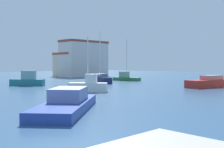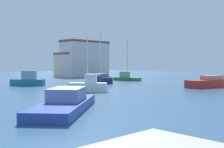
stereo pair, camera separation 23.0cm
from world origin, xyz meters
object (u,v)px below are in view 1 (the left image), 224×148
motorboat_red_inner_mooring (211,83)px  motorboat_blue_outer_mooring (67,103)px  sailboat_green_behind_lamppost (126,77)px  sailboat_white_mid_harbor (88,86)px  sailboat_navy_center_channel (100,79)px  motorboat_teal_distant_north (28,80)px

motorboat_red_inner_mooring → motorboat_blue_outer_mooring: motorboat_red_inner_mooring is taller
sailboat_green_behind_lamppost → sailboat_white_mid_harbor: 21.16m
sailboat_white_mid_harbor → motorboat_blue_outer_mooring: (-8.64, -8.43, -0.16)m
motorboat_blue_outer_mooring → sailboat_navy_center_channel: bearing=43.6°
motorboat_red_inner_mooring → motorboat_teal_distant_north: 24.52m
sailboat_white_mid_harbor → sailboat_navy_center_channel: bearing=42.9°
sailboat_white_mid_harbor → motorboat_blue_outer_mooring: size_ratio=0.73×
motorboat_teal_distant_north → motorboat_blue_outer_mooring: 22.42m
motorboat_red_inner_mooring → sailboat_green_behind_lamppost: bearing=81.5°
motorboat_blue_outer_mooring → motorboat_red_inner_mooring: bearing=5.2°
motorboat_red_inner_mooring → sailboat_white_mid_harbor: (-15.33, 6.24, 0.08)m
motorboat_red_inner_mooring → sailboat_navy_center_channel: bearing=109.0°
motorboat_red_inner_mooring → sailboat_green_behind_lamppost: sailboat_green_behind_lamppost is taller
sailboat_white_mid_harbor → motorboat_teal_distant_north: (-0.52, 12.46, 0.09)m
sailboat_green_behind_lamppost → sailboat_white_mid_harbor: bearing=-148.0°
sailboat_green_behind_lamppost → sailboat_white_mid_harbor: size_ratio=1.27×
motorboat_teal_distant_north → motorboat_red_inner_mooring: bearing=-49.7°
sailboat_white_mid_harbor → sailboat_navy_center_channel: 13.63m
sailboat_navy_center_channel → sailboat_green_behind_lamppost: bearing=13.7°
sailboat_green_behind_lamppost → motorboat_blue_outer_mooring: (-26.58, -19.66, -0.09)m
motorboat_blue_outer_mooring → sailboat_white_mid_harbor: bearing=44.3°
sailboat_green_behind_lamppost → sailboat_white_mid_harbor: sailboat_green_behind_lamppost is taller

